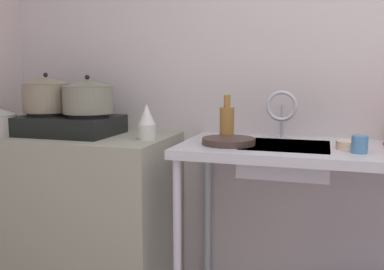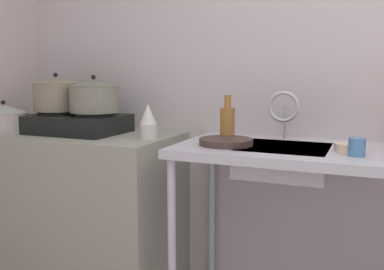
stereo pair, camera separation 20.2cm
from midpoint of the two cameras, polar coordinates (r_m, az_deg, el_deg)
counter_concrete at (r=2.42m, az=-11.85°, el=-10.26°), size 1.01×0.58×0.89m
counter_sink at (r=1.92m, az=20.67°, el=-4.09°), size 1.31×0.58×0.89m
stove at (r=2.34m, az=-12.95°, el=1.57°), size 0.51×0.36×0.11m
pot_on_left_burner at (r=2.40m, az=-15.46°, el=5.33°), size 0.25×0.25×0.21m
pot_on_right_burner at (r=2.25m, az=-10.53°, el=5.17°), size 0.26×0.26×0.20m
pot_beside_stove at (r=2.43m, az=-21.75°, el=2.02°), size 0.25×0.25×0.18m
percolator at (r=2.07m, az=-3.13°, el=1.79°), size 0.09×0.09×0.17m
sink_basin at (r=1.93m, az=15.19°, el=-3.31°), size 0.38×0.36×0.12m
faucet at (r=2.06m, az=14.98°, el=3.37°), size 0.15×0.08×0.24m
frying_pan at (r=1.91m, az=7.63°, el=-0.93°), size 0.24×0.24×0.03m
cup_by_rack at (r=1.79m, az=24.30°, el=-1.51°), size 0.06×0.06×0.07m
small_bowl_on_drainboard at (r=1.86m, az=23.36°, el=-1.63°), size 0.12×0.12×0.04m
bottle_by_sink at (r=2.03m, az=7.62°, el=1.67°), size 0.07×0.07×0.22m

